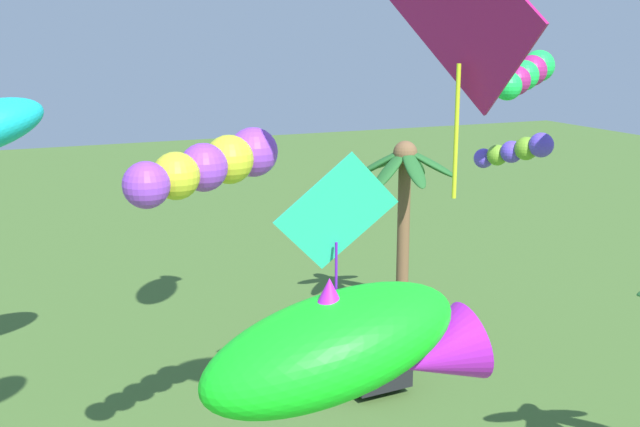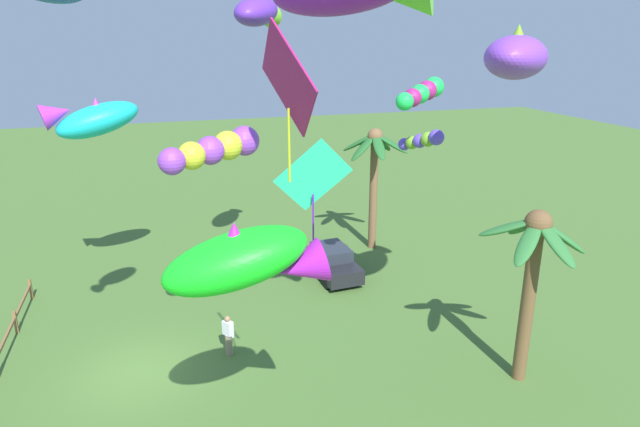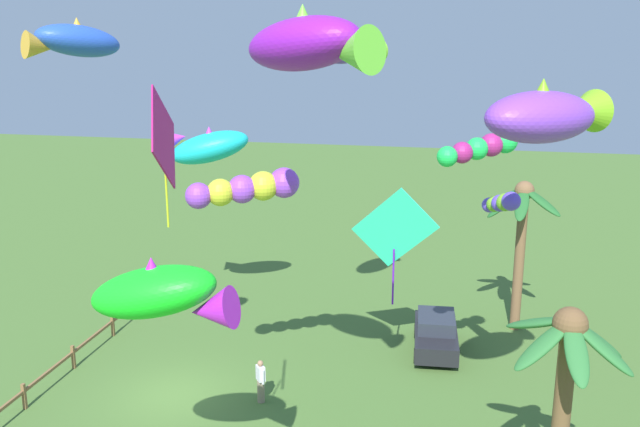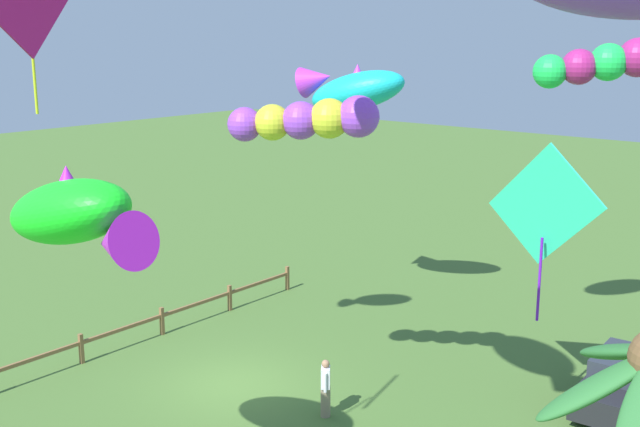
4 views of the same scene
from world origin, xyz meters
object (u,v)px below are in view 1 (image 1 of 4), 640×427
palm_tree_1 (403,191)px  kite_tube_10 (210,165)px  kite_diamond_1 (336,214)px  kite_tube_4 (515,151)px  kite_tube_6 (526,74)px  kite_fish_8 (346,347)px  parked_car_0 (353,352)px  kite_diamond_7 (461,15)px

palm_tree_1 → kite_tube_10: (9.01, -9.24, 2.90)m
palm_tree_1 → kite_tube_10: 13.23m
kite_diamond_1 → kite_tube_4: 4.77m
palm_tree_1 → kite_diamond_1: bearing=-43.2°
kite_tube_10 → kite_tube_6: bearing=90.2°
kite_fish_8 → kite_tube_10: size_ratio=1.15×
kite_diamond_1 → kite_fish_8: kite_fish_8 is taller
parked_car_0 → kite_fish_8: 14.96m
kite_diamond_1 → kite_tube_4: (2.56, 3.60, 1.80)m
kite_tube_6 → kite_tube_4: bearing=148.2°
kite_diamond_7 → kite_tube_10: kite_diamond_7 is taller
parked_car_0 → kite_tube_10: (6.01, -5.95, 7.10)m
kite_fish_8 → kite_diamond_7: bearing=36.3°
kite_tube_6 → kite_fish_8: kite_tube_6 is taller
parked_car_0 → kite_fish_8: kite_fish_8 is taller
kite_tube_4 → kite_tube_6: (1.22, -0.76, 1.92)m
kite_diamond_7 → palm_tree_1: bearing=152.3°
kite_diamond_1 → kite_tube_4: bearing=54.6°
kite_tube_6 → kite_diamond_7: 9.96m
parked_car_0 → palm_tree_1: bearing=132.3°
kite_tube_6 → kite_fish_8: 10.09m
kite_diamond_1 → kite_diamond_7: 12.74m
palm_tree_1 → kite_diamond_7: size_ratio=2.22×
parked_car_0 → kite_tube_6: bearing=11.8°
palm_tree_1 → parked_car_0: bearing=-47.7°
kite_tube_4 → kite_diamond_1: bearing=-125.4°
kite_tube_6 → kite_diamond_1: bearing=-143.1°
kite_diamond_1 → kite_tube_4: size_ratio=2.29×
kite_tube_4 → kite_tube_10: (1.25, -7.95, 0.37)m
palm_tree_1 → kite_tube_10: size_ratio=2.00×
palm_tree_1 → kite_diamond_1: size_ratio=1.45×
kite_tube_6 → kite_diamond_7: (7.41, -6.55, 1.11)m
parked_car_0 → kite_diamond_1: kite_diamond_1 is taller
kite_tube_4 → kite_diamond_7: kite_diamond_7 is taller
kite_tube_6 → palm_tree_1: bearing=167.2°
kite_diamond_1 → kite_tube_10: (3.81, -4.36, 2.17)m
kite_tube_6 → kite_fish_8: size_ratio=0.60×
kite_diamond_7 → kite_tube_6: bearing=138.5°
kite_tube_6 → kite_tube_10: kite_tube_6 is taller
parked_car_0 → kite_diamond_7: 17.39m
kite_diamond_1 → parked_car_0: bearing=144.1°
kite_tube_4 → kite_fish_8: 11.12m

